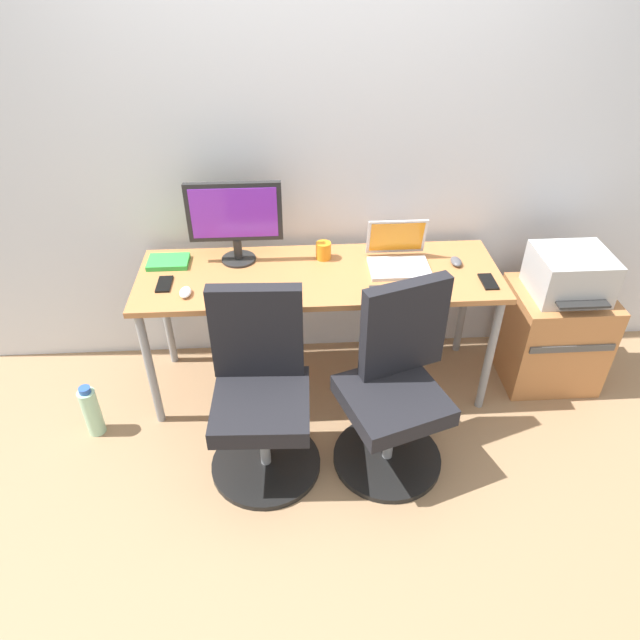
# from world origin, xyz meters

# --- Properties ---
(ground_plane) EXTENTS (5.28, 5.28, 0.00)m
(ground_plane) POSITION_xyz_m (0.00, 0.00, 0.00)
(ground_plane) COLOR #9E7A56
(back_wall) EXTENTS (4.40, 0.04, 2.60)m
(back_wall) POSITION_xyz_m (0.00, 0.38, 1.30)
(back_wall) COLOR silver
(back_wall) RESTS_ON ground
(desk) EXTENTS (1.85, 0.60, 0.74)m
(desk) POSITION_xyz_m (0.00, 0.00, 0.68)
(desk) COLOR #B77542
(desk) RESTS_ON ground
(office_chair_left) EXTENTS (0.54, 0.54, 0.94)m
(office_chair_left) POSITION_xyz_m (-0.31, -0.54, 0.42)
(office_chair_left) COLOR black
(office_chair_left) RESTS_ON ground
(office_chair_right) EXTENTS (0.56, 0.56, 0.94)m
(office_chair_right) POSITION_xyz_m (0.32, -0.54, 0.42)
(office_chair_right) COLOR black
(office_chair_right) RESTS_ON ground
(side_cabinet) EXTENTS (0.51, 0.47, 0.57)m
(side_cabinet) POSITION_xyz_m (1.32, -0.01, 0.29)
(side_cabinet) COLOR #B77542
(side_cabinet) RESTS_ON ground
(printer) EXTENTS (0.38, 0.40, 0.24)m
(printer) POSITION_xyz_m (1.32, -0.01, 0.69)
(printer) COLOR #B7B7B7
(printer) RESTS_ON side_cabinet
(water_bottle_on_floor) EXTENTS (0.09, 0.09, 0.31)m
(water_bottle_on_floor) POSITION_xyz_m (-1.20, -0.32, 0.15)
(water_bottle_on_floor) COLOR #A5D8B2
(water_bottle_on_floor) RESTS_ON ground
(desktop_monitor) EXTENTS (0.48, 0.18, 0.43)m
(desktop_monitor) POSITION_xyz_m (-0.42, 0.16, 0.99)
(desktop_monitor) COLOR #262626
(desktop_monitor) RESTS_ON desk
(open_laptop) EXTENTS (0.31, 0.27, 0.22)m
(open_laptop) POSITION_xyz_m (0.41, 0.06, 0.80)
(open_laptop) COLOR silver
(open_laptop) RESTS_ON desk
(keyboard_by_monitor) EXTENTS (0.34, 0.12, 0.02)m
(keyboard_by_monitor) POSITION_xyz_m (-0.38, -0.22, 0.75)
(keyboard_by_monitor) COLOR silver
(keyboard_by_monitor) RESTS_ON desk
(keyboard_by_laptop) EXTENTS (0.34, 0.12, 0.02)m
(keyboard_by_laptop) POSITION_xyz_m (0.40, -0.22, 0.75)
(keyboard_by_laptop) COLOR #2D2D2D
(keyboard_by_laptop) RESTS_ON desk
(mouse_by_monitor) EXTENTS (0.06, 0.10, 0.03)m
(mouse_by_monitor) POSITION_xyz_m (-0.66, -0.16, 0.76)
(mouse_by_monitor) COLOR silver
(mouse_by_monitor) RESTS_ON desk
(mouse_by_laptop) EXTENTS (0.06, 0.10, 0.03)m
(mouse_by_laptop) POSITION_xyz_m (0.72, 0.05, 0.76)
(mouse_by_laptop) COLOR #515156
(mouse_by_laptop) RESTS_ON desk
(coffee_mug) EXTENTS (0.08, 0.08, 0.09)m
(coffee_mug) POSITION_xyz_m (0.03, 0.15, 0.79)
(coffee_mug) COLOR orange
(coffee_mug) RESTS_ON desk
(pen_cup) EXTENTS (0.07, 0.07, 0.10)m
(pen_cup) POSITION_xyz_m (0.38, 0.24, 0.80)
(pen_cup) COLOR slate
(pen_cup) RESTS_ON desk
(phone_near_monitor) EXTENTS (0.07, 0.14, 0.01)m
(phone_near_monitor) POSITION_xyz_m (0.84, -0.14, 0.75)
(phone_near_monitor) COLOR black
(phone_near_monitor) RESTS_ON desk
(phone_near_laptop) EXTENTS (0.07, 0.14, 0.01)m
(phone_near_laptop) POSITION_xyz_m (-0.77, -0.06, 0.75)
(phone_near_laptop) COLOR black
(phone_near_laptop) RESTS_ON desk
(notebook) EXTENTS (0.21, 0.15, 0.03)m
(notebook) POSITION_xyz_m (-0.78, 0.14, 0.76)
(notebook) COLOR green
(notebook) RESTS_ON desk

